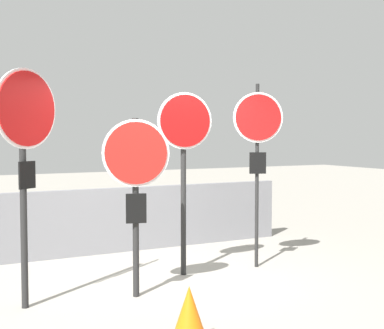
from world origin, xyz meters
The scene contains 7 objects.
ground_plane centered at (0.00, 0.00, 0.00)m, with size 40.00×40.00×0.00m, color gray.
fence_back centered at (0.00, 2.06, 0.51)m, with size 6.15×0.12×1.03m.
stop_sign_0 centered at (-1.66, -0.15, 1.86)m, with size 0.72×0.50×2.57m.
stop_sign_1 centered at (-0.49, -0.33, 1.46)m, with size 0.74×0.24×2.06m.
stop_sign_2 centered at (0.43, 0.29, 1.76)m, with size 0.74×0.17×2.42m.
stop_sign_3 centered at (1.53, 0.20, 1.89)m, with size 0.65×0.29×2.58m.
traffic_cone_0 centered at (-0.59, -1.86, 0.27)m, with size 0.41×0.41×0.54m.
Camera 1 is at (-2.69, -5.99, 1.87)m, focal length 50.00 mm.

